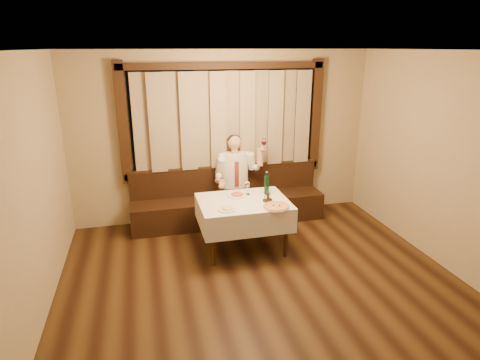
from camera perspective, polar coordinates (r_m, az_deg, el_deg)
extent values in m
cube|color=black|center=(4.65, 6.05, -19.28)|extent=(5.00, 6.00, 0.01)
cube|color=silver|center=(3.69, 7.57, 17.77)|extent=(5.00, 6.00, 0.01)
cube|color=tan|center=(6.73, -2.30, 6.12)|extent=(5.00, 0.01, 2.80)
cube|color=tan|center=(3.90, -30.40, -5.83)|extent=(0.01, 6.00, 2.80)
cube|color=black|center=(6.65, -2.29, 8.61)|extent=(3.00, 0.02, 1.60)
cube|color=orange|center=(6.59, -8.23, 5.69)|extent=(0.50, 0.01, 0.40)
cube|color=black|center=(6.81, -2.13, 1.49)|extent=(3.30, 0.12, 0.10)
cube|color=black|center=(6.52, -2.32, 15.93)|extent=(3.30, 0.12, 0.10)
cube|color=black|center=(6.48, -16.32, 7.63)|extent=(0.16, 0.12, 1.90)
cube|color=black|center=(7.11, 10.66, 8.95)|extent=(0.16, 0.12, 1.90)
cube|color=#8C775A|center=(6.55, -2.11, 8.46)|extent=(2.90, 0.08, 1.55)
cube|color=black|center=(6.78, -1.61, -4.19)|extent=(3.20, 0.60, 0.45)
cube|color=black|center=(6.84, -2.08, 0.04)|extent=(3.20, 0.12, 0.45)
cube|color=black|center=(6.77, -2.10, 2.01)|extent=(3.20, 0.14, 0.04)
cylinder|color=black|center=(5.43, -3.90, -8.75)|extent=(0.06, 0.06, 0.71)
cylinder|color=black|center=(5.68, 6.56, -7.55)|extent=(0.06, 0.06, 0.71)
cylinder|color=black|center=(6.09, -5.17, -5.65)|extent=(0.06, 0.06, 0.71)
cylinder|color=black|center=(6.32, 4.22, -4.72)|extent=(0.06, 0.06, 0.71)
cube|color=black|center=(5.71, 0.49, -3.19)|extent=(1.20, 0.90, 0.04)
cube|color=white|center=(5.70, 0.49, -2.97)|extent=(1.26, 0.96, 0.01)
cube|color=white|center=(5.34, 1.79, -6.54)|extent=(1.26, 0.01, 0.35)
cube|color=white|center=(6.20, -0.63, -2.91)|extent=(1.26, 0.01, 0.35)
cube|color=white|center=(5.65, -5.73, -5.18)|extent=(0.01, 0.96, 0.35)
cube|color=white|center=(5.94, 6.39, -3.99)|extent=(0.01, 0.96, 0.35)
cylinder|color=white|center=(5.47, 5.18, -3.87)|extent=(0.36, 0.36, 0.01)
cylinder|color=#CA4C1E|center=(5.47, 5.18, -3.77)|extent=(0.33, 0.33, 0.01)
torus|color=tan|center=(5.47, 5.18, -3.72)|extent=(0.35, 0.35, 0.03)
sphere|color=black|center=(5.48, 4.79, -3.61)|extent=(0.02, 0.02, 0.02)
sphere|color=black|center=(5.47, 5.64, -3.66)|extent=(0.02, 0.02, 0.02)
cylinder|color=white|center=(5.87, -0.42, -2.21)|extent=(0.29, 0.29, 0.02)
ellipsoid|color=#B9381D|center=(5.85, -0.42, -1.76)|extent=(0.18, 0.18, 0.08)
cylinder|color=white|center=(5.38, -1.83, -4.17)|extent=(0.26, 0.26, 0.02)
ellipsoid|color=beige|center=(5.37, -1.84, -3.74)|extent=(0.16, 0.16, 0.07)
cylinder|color=#0D401F|center=(5.93, 3.82, -0.68)|extent=(0.07, 0.07, 0.28)
cylinder|color=#0D401F|center=(5.88, 3.85, 0.78)|extent=(0.03, 0.03, 0.06)
cylinder|color=silver|center=(5.87, 3.86, 1.12)|extent=(0.03, 0.03, 0.01)
cylinder|color=white|center=(5.92, 1.05, -2.06)|extent=(0.07, 0.07, 0.01)
cylinder|color=white|center=(5.90, 1.05, -1.54)|extent=(0.01, 0.01, 0.11)
ellipsoid|color=white|center=(5.87, 1.06, -0.61)|extent=(0.08, 0.08, 0.09)
cube|color=black|center=(5.67, 3.94, -2.87)|extent=(0.13, 0.09, 0.04)
cube|color=black|center=(5.65, 3.95, -2.25)|extent=(0.03, 0.06, 0.09)
cylinder|color=white|center=(5.64, 3.65, -2.51)|extent=(0.03, 0.03, 0.07)
cylinder|color=silver|center=(5.63, 3.66, -2.13)|extent=(0.03, 0.03, 0.01)
cylinder|color=white|center=(5.68, 4.25, -2.38)|extent=(0.03, 0.03, 0.07)
cylinder|color=silver|center=(5.66, 4.25, -2.00)|extent=(0.03, 0.03, 0.01)
cube|color=black|center=(6.58, -0.43, -2.03)|extent=(0.42, 0.48, 0.17)
cube|color=black|center=(6.46, -0.93, -5.39)|extent=(0.12, 0.13, 0.45)
cube|color=black|center=(6.51, 1.07, -5.19)|extent=(0.12, 0.13, 0.45)
ellipsoid|color=white|center=(6.60, -0.76, 1.45)|extent=(0.44, 0.27, 0.57)
cube|color=maroon|center=(6.48, -0.47, 0.83)|extent=(0.07, 0.01, 0.42)
cylinder|color=tan|center=(6.52, -0.77, 4.21)|extent=(0.11, 0.11, 0.08)
sphere|color=tan|center=(6.48, -0.78, 5.39)|extent=(0.22, 0.22, 0.22)
ellipsoid|color=black|center=(6.51, -0.84, 5.72)|extent=(0.23, 0.23, 0.17)
sphere|color=white|center=(6.50, -2.58, 3.28)|extent=(0.14, 0.14, 0.14)
sphere|color=white|center=(6.59, 1.03, 3.52)|extent=(0.14, 0.14, 0.14)
sphere|color=tan|center=(6.17, -2.69, -0.93)|extent=(0.09, 0.09, 0.09)
sphere|color=tan|center=(6.45, 3.27, 4.41)|extent=(0.10, 0.10, 0.10)
cylinder|color=white|center=(6.41, 3.36, 4.71)|extent=(0.01, 0.01, 0.12)
ellipsoid|color=white|center=(6.39, 3.38, 5.49)|extent=(0.09, 0.09, 0.11)
ellipsoid|color=#4C070F|center=(6.39, 3.37, 5.31)|extent=(0.07, 0.07, 0.06)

